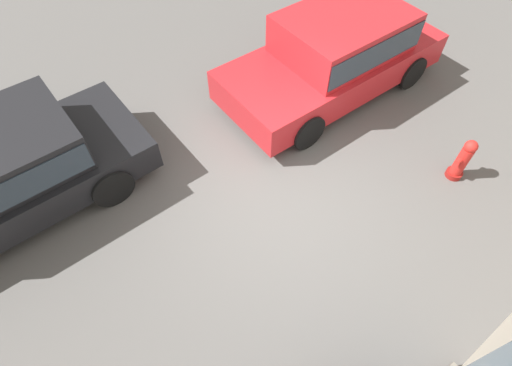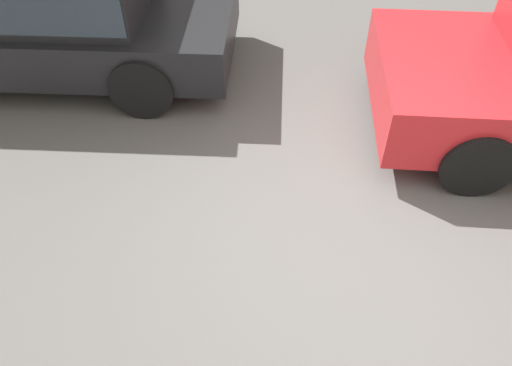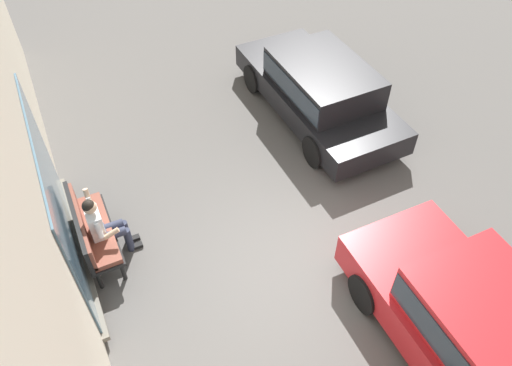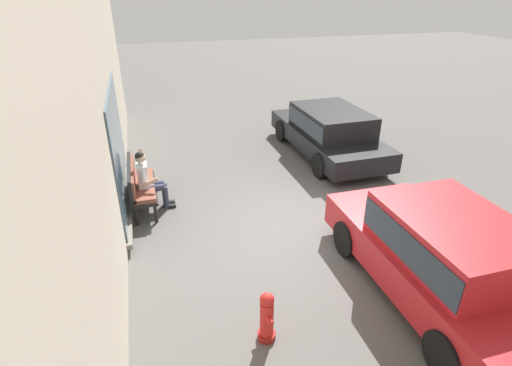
{
  "view_description": "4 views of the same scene",
  "coord_description": "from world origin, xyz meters",
  "px_view_note": "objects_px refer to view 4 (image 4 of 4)",
  "views": [
    {
      "loc": [
        2.48,
        2.6,
        5.19
      ],
      "look_at": [
        0.58,
        0.08,
        1.0
      ],
      "focal_mm": 28.0,
      "sensor_mm": 36.0,
      "label": 1
    },
    {
      "loc": [
        0.61,
        2.6,
        3.26
      ],
      "look_at": [
        0.76,
        0.35,
        0.98
      ],
      "focal_mm": 35.0,
      "sensor_mm": 36.0,
      "label": 2
    },
    {
      "loc": [
        -4.06,
        2.6,
        7.11
      ],
      "look_at": [
        0.99,
        0.21,
        1.24
      ],
      "focal_mm": 35.0,
      "sensor_mm": 36.0,
      "label": 3
    },
    {
      "loc": [
        -6.44,
        2.6,
        4.51
      ],
      "look_at": [
        0.56,
        0.56,
        0.85
      ],
      "focal_mm": 28.0,
      "sensor_mm": 36.0,
      "label": 4
    }
  ],
  "objects_px": {
    "person_on_phone": "(148,179)",
    "fire_hydrant": "(267,317)",
    "bench": "(138,183)",
    "parked_car_mid": "(329,130)",
    "parked_car_near": "(444,254)"
  },
  "relations": [
    {
      "from": "parked_car_near",
      "to": "fire_hydrant",
      "type": "height_order",
      "value": "parked_car_near"
    },
    {
      "from": "bench",
      "to": "parked_car_mid",
      "type": "relative_size",
      "value": 0.37
    },
    {
      "from": "bench",
      "to": "parked_car_mid",
      "type": "distance_m",
      "value": 5.58
    },
    {
      "from": "bench",
      "to": "person_on_phone",
      "type": "relative_size",
      "value": 1.21
    },
    {
      "from": "person_on_phone",
      "to": "parked_car_mid",
      "type": "bearing_deg",
      "value": -71.08
    },
    {
      "from": "person_on_phone",
      "to": "parked_car_mid",
      "type": "relative_size",
      "value": 0.3
    },
    {
      "from": "parked_car_mid",
      "to": "fire_hydrant",
      "type": "xyz_separation_m",
      "value": [
        -5.96,
        3.76,
        -0.38
      ]
    },
    {
      "from": "person_on_phone",
      "to": "parked_car_near",
      "type": "xyz_separation_m",
      "value": [
        -4.13,
        -4.21,
        0.09
      ]
    },
    {
      "from": "person_on_phone",
      "to": "fire_hydrant",
      "type": "xyz_separation_m",
      "value": [
        -4.21,
        -1.35,
        -0.34
      ]
    },
    {
      "from": "bench",
      "to": "person_on_phone",
      "type": "height_order",
      "value": "person_on_phone"
    },
    {
      "from": "person_on_phone",
      "to": "fire_hydrant",
      "type": "distance_m",
      "value": 4.43
    },
    {
      "from": "bench",
      "to": "parked_car_mid",
      "type": "height_order",
      "value": "parked_car_mid"
    },
    {
      "from": "parked_car_near",
      "to": "parked_car_mid",
      "type": "xyz_separation_m",
      "value": [
        5.88,
        -0.9,
        -0.06
      ]
    },
    {
      "from": "person_on_phone",
      "to": "bench",
      "type": "bearing_deg",
      "value": 61.68
    },
    {
      "from": "fire_hydrant",
      "to": "parked_car_mid",
      "type": "bearing_deg",
      "value": -32.24
    }
  ]
}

